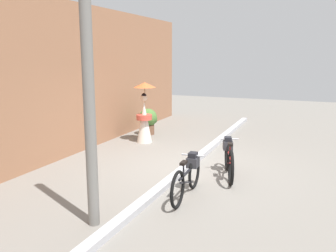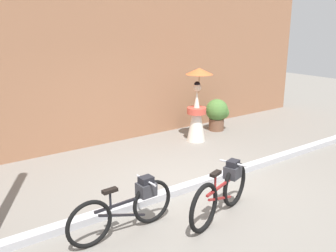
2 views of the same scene
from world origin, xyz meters
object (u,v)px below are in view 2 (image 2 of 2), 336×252
(bicycle_far_side, at_px, (127,206))
(bicycle_near_officer, at_px, (222,191))
(person_with_parasol, at_px, (197,107))
(potted_plant_by_door, at_px, (217,113))

(bicycle_far_side, bearing_deg, bicycle_near_officer, -17.41)
(bicycle_far_side, height_order, person_with_parasol, person_with_parasol)
(bicycle_far_side, distance_m, person_with_parasol, 4.57)
(person_with_parasol, xyz_separation_m, potted_plant_by_door, (1.10, 0.40, -0.39))
(bicycle_near_officer, relative_size, potted_plant_by_door, 1.87)
(bicycle_far_side, height_order, potted_plant_by_door, potted_plant_by_door)
(bicycle_near_officer, height_order, person_with_parasol, person_with_parasol)
(bicycle_near_officer, distance_m, potted_plant_by_door, 4.86)
(person_with_parasol, bearing_deg, bicycle_far_side, -142.70)
(bicycle_near_officer, height_order, potted_plant_by_door, potted_plant_by_door)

